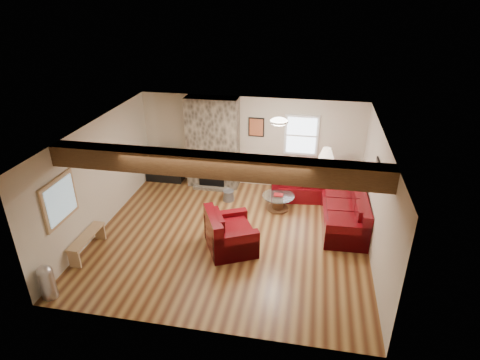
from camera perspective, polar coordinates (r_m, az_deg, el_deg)
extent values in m
plane|color=#522B15|center=(9.11, -1.36, -8.07)|extent=(8.00, 8.00, 0.00)
plane|color=white|center=(7.98, -1.55, 6.96)|extent=(8.00, 8.00, 0.00)
plane|color=beige|center=(10.95, 1.54, 5.39)|extent=(8.00, 0.00, 8.00)
plane|color=beige|center=(6.23, -6.81, -12.43)|extent=(8.00, 0.00, 8.00)
plane|color=beige|center=(9.51, -19.43, 0.52)|extent=(0.00, 7.50, 7.50)
plane|color=beige|center=(8.44, 18.93, -2.71)|extent=(0.00, 7.50, 7.50)
cube|color=#361F10|center=(6.92, -3.69, 2.14)|extent=(6.00, 0.36, 0.38)
cube|color=#332E27|center=(10.92, -3.88, 5.27)|extent=(1.40, 0.50, 2.50)
cube|color=black|center=(11.00, -4.08, 0.91)|extent=(0.70, 0.06, 0.90)
cube|color=#332E27|center=(11.14, -4.07, -1.10)|extent=(1.00, 0.25, 0.08)
cylinder|color=#422515|center=(10.19, 5.40, -4.06)|extent=(0.54, 0.54, 0.04)
cylinder|color=#422515|center=(10.11, 5.44, -3.27)|extent=(0.29, 0.29, 0.36)
cylinder|color=silver|center=(10.02, 5.49, -2.24)|extent=(0.80, 0.80, 0.02)
cube|color=maroon|center=(10.00, 5.49, -2.13)|extent=(0.22, 0.16, 0.03)
cube|color=black|center=(11.75, -10.57, 1.18)|extent=(1.04, 0.42, 0.52)
imported|color=black|center=(11.56, -10.77, 3.36)|extent=(0.77, 0.10, 0.45)
cylinder|color=tan|center=(10.69, 11.54, -2.99)|extent=(0.27, 0.27, 0.03)
cylinder|color=tan|center=(10.40, 11.86, 0.20)|extent=(0.03, 0.03, 1.35)
cone|color=beige|center=(10.12, 12.22, 3.75)|extent=(0.39, 0.39, 0.27)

